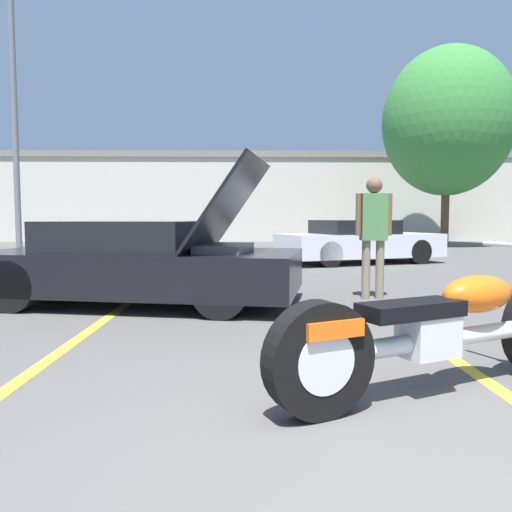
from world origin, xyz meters
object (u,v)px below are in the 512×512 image
Objects in this scene: light_pole at (17,104)px; parked_car_left_row at (358,242)px; tree_background at (448,122)px; show_car_hood_open at (142,262)px; spectator_by_show_car at (374,227)px; motorcycle at (444,331)px.

light_pole is 1.89× the size of parked_car_left_row.
tree_background reaches higher than show_car_hood_open.
light_pole is at bearing 132.74° from show_car_hood_open.
spectator_by_show_car is (3.21, 0.34, 0.47)m from show_car_hood_open.
tree_background is 4.61× the size of spectator_by_show_car.
parked_car_left_row is (-5.20, -7.49, -4.47)m from tree_background.
spectator_by_show_car is at bearing 16.42° from show_car_hood_open.
show_car_hood_open reaches higher than motorcycle.
parked_car_left_row is at bearing -15.42° from light_pole.
motorcycle is (8.23, -12.19, -4.16)m from light_pole.
light_pole is 12.59m from spectator_by_show_car.
light_pole is 11.05m from show_car_hood_open.
parked_car_left_row is at bearing -124.78° from tree_background.
spectator_by_show_car is (0.50, 3.84, 0.62)m from motorcycle.
light_pole is 1.86× the size of show_car_hood_open.
tree_background reaches higher than motorcycle.
parked_car_left_row is at bearing 64.88° from show_car_hood_open.
motorcycle is (-6.75, -16.98, -4.59)m from tree_background.
parked_car_left_row is at bearing 55.85° from motorcycle.
motorcycle is at bearing -55.96° from light_pole.
tree_background is 10.16m from parked_car_left_row.
show_car_hood_open reaches higher than parked_car_left_row.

